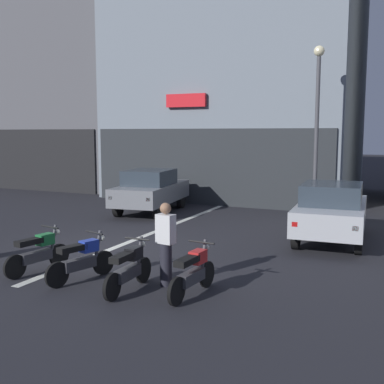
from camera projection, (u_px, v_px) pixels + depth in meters
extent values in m
plane|color=#232328|center=(104.00, 252.00, 11.91)|extent=(120.00, 120.00, 0.00)
cube|color=silver|center=(198.00, 215.00, 17.32)|extent=(0.20, 18.00, 0.01)
cube|color=#56565B|center=(56.00, 11.00, 27.19)|extent=(10.75, 7.12, 20.17)
cube|color=black|center=(16.00, 160.00, 25.00)|extent=(10.32, 0.10, 3.20)
cube|color=gray|center=(242.00, 42.00, 22.81)|extent=(10.97, 8.80, 14.89)
cube|color=#292C30|center=(206.00, 167.00, 19.53)|extent=(10.53, 0.10, 3.20)
cube|color=red|center=(186.00, 100.00, 19.48)|extent=(1.79, 0.16, 0.55)
cylinder|color=black|center=(146.00, 199.00, 19.32)|extent=(0.26, 0.66, 0.64)
cylinder|color=black|center=(181.00, 200.00, 18.87)|extent=(0.26, 0.66, 0.64)
cylinder|color=black|center=(118.00, 208.00, 16.85)|extent=(0.26, 0.66, 0.64)
cylinder|color=black|center=(158.00, 210.00, 16.40)|extent=(0.26, 0.66, 0.64)
cube|color=slate|center=(151.00, 193.00, 17.81)|extent=(2.29, 4.30, 0.66)
cube|color=#2D3842|center=(150.00, 177.00, 17.59)|extent=(1.80, 2.16, 0.56)
cube|color=red|center=(110.00, 198.00, 16.09)|extent=(0.15, 0.08, 0.12)
cube|color=red|center=(148.00, 199.00, 15.68)|extent=(0.15, 0.08, 0.12)
cylinder|color=black|center=(309.00, 220.00, 14.59)|extent=(0.22, 0.65, 0.64)
cylinder|color=black|center=(361.00, 223.00, 14.03)|extent=(0.22, 0.65, 0.64)
cylinder|color=black|center=(296.00, 237.00, 12.19)|extent=(0.22, 0.65, 0.64)
cylinder|color=black|center=(359.00, 242.00, 11.63)|extent=(0.22, 0.65, 0.64)
cube|color=#B7BABF|center=(332.00, 215.00, 13.06)|extent=(2.00, 4.20, 0.66)
cube|color=#2D3842|center=(332.00, 194.00, 12.84)|extent=(1.66, 2.06, 0.56)
cube|color=red|center=(295.00, 224.00, 11.44)|extent=(0.14, 0.07, 0.12)
cube|color=red|center=(355.00, 228.00, 10.93)|extent=(0.14, 0.07, 0.12)
cylinder|color=#47474C|center=(316.00, 140.00, 16.03)|extent=(0.14, 0.14, 5.57)
sphere|color=beige|center=(319.00, 51.00, 15.65)|extent=(0.36, 0.36, 0.36)
cylinder|color=black|center=(59.00, 255.00, 10.61)|extent=(0.16, 0.52, 0.52)
cylinder|color=black|center=(15.00, 267.00, 9.67)|extent=(0.16, 0.52, 0.52)
cube|color=#38383D|center=(36.00, 256.00, 10.09)|extent=(0.32, 0.76, 0.22)
cube|color=black|center=(29.00, 242.00, 9.91)|extent=(0.32, 0.63, 0.12)
cube|color=#1E7238|center=(45.00, 239.00, 10.25)|extent=(0.28, 0.39, 0.24)
cylinder|color=#4C4C51|center=(53.00, 240.00, 10.44)|extent=(0.11, 0.25, 0.70)
cylinder|color=black|center=(50.00, 227.00, 10.34)|extent=(0.55, 0.13, 0.04)
sphere|color=silver|center=(57.00, 232.00, 10.52)|extent=(0.12, 0.12, 0.12)
cylinder|color=black|center=(104.00, 263.00, 10.00)|extent=(0.21, 0.52, 0.52)
cylinder|color=black|center=(57.00, 275.00, 9.13)|extent=(0.21, 0.52, 0.52)
cube|color=#38383D|center=(79.00, 264.00, 9.51)|extent=(0.40, 0.76, 0.22)
cube|color=black|center=(72.00, 249.00, 9.35)|extent=(0.38, 0.64, 0.12)
cube|color=#233DB7|center=(89.00, 246.00, 9.66)|extent=(0.31, 0.41, 0.24)
cylinder|color=#4C4C51|center=(97.00, 247.00, 9.84)|extent=(0.13, 0.25, 0.70)
cylinder|color=black|center=(94.00, 233.00, 9.74)|extent=(0.54, 0.19, 0.04)
sphere|color=silver|center=(102.00, 238.00, 9.91)|extent=(0.12, 0.12, 0.12)
cylinder|color=black|center=(143.00, 270.00, 9.46)|extent=(0.08, 0.52, 0.52)
cylinder|color=black|center=(112.00, 287.00, 8.42)|extent=(0.08, 0.52, 0.52)
cube|color=#38383D|center=(127.00, 273.00, 8.88)|extent=(0.21, 0.74, 0.22)
cube|color=black|center=(122.00, 257.00, 8.69)|extent=(0.23, 0.60, 0.12)
cube|color=black|center=(134.00, 253.00, 9.07)|extent=(0.23, 0.36, 0.24)
cylinder|color=#4C4C51|center=(139.00, 254.00, 9.28)|extent=(0.07, 0.24, 0.70)
cylinder|color=black|center=(137.00, 239.00, 9.17)|extent=(0.55, 0.05, 0.04)
sphere|color=silver|center=(143.00, 244.00, 9.38)|extent=(0.12, 0.12, 0.12)
cylinder|color=black|center=(207.00, 274.00, 9.18)|extent=(0.11, 0.52, 0.52)
cylinder|color=black|center=(176.00, 291.00, 8.19)|extent=(0.11, 0.52, 0.52)
cube|color=#38383D|center=(191.00, 277.00, 8.63)|extent=(0.26, 0.75, 0.22)
cube|color=black|center=(187.00, 261.00, 8.45)|extent=(0.27, 0.62, 0.12)
cube|color=red|center=(198.00, 257.00, 8.81)|extent=(0.25, 0.38, 0.24)
cylinder|color=#4C4C51|center=(203.00, 258.00, 9.00)|extent=(0.09, 0.24, 0.70)
cylinder|color=black|center=(201.00, 242.00, 8.89)|extent=(0.55, 0.08, 0.04)
sphere|color=silver|center=(206.00, 248.00, 9.09)|extent=(0.12, 0.12, 0.12)
cylinder|color=#23232D|center=(166.00, 264.00, 9.26)|extent=(0.24, 0.24, 0.86)
cube|color=silver|center=(166.00, 229.00, 9.17)|extent=(0.39, 0.28, 0.58)
sphere|color=#9E7051|center=(166.00, 208.00, 9.12)|extent=(0.22, 0.22, 0.22)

